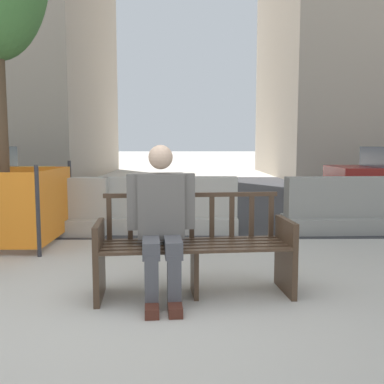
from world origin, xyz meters
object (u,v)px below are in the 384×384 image
object	(u,v)px
street_bench	(194,250)
construction_fence	(3,203)
jersey_barrier_centre	(171,209)
seated_person	(161,219)
jersey_barrier_left	(42,211)
jersey_barrier_right	(351,210)

from	to	relation	value
street_bench	construction_fence	distance (m)	3.23
jersey_barrier_centre	construction_fence	world-z (taller)	construction_fence
street_bench	seated_person	distance (m)	0.41
street_bench	construction_fence	bearing A→B (deg)	141.32
street_bench	construction_fence	world-z (taller)	construction_fence
street_bench	construction_fence	xyz separation A→B (m)	(-2.52, 2.01, 0.15)
jersey_barrier_left	construction_fence	bearing A→B (deg)	-113.13
jersey_barrier_centre	street_bench	bearing A→B (deg)	-83.94
street_bench	construction_fence	size ratio (longest dim) A/B	1.18
jersey_barrier_centre	jersey_barrier_right	distance (m)	2.74
seated_person	construction_fence	world-z (taller)	seated_person
jersey_barrier_left	street_bench	bearing A→B (deg)	-50.35
jersey_barrier_centre	jersey_barrier_left	distance (m)	1.93
seated_person	jersey_barrier_centre	xyz separation A→B (m)	(-0.02, 2.88, -0.35)
street_bench	jersey_barrier_left	world-z (taller)	street_bench
jersey_barrier_left	jersey_barrier_right	xyz separation A→B (m)	(4.67, 0.04, 0.00)
street_bench	jersey_barrier_right	distance (m)	3.66
jersey_barrier_left	jersey_barrier_right	distance (m)	4.67
seated_person	jersey_barrier_centre	distance (m)	2.90
street_bench	jersey_barrier_centre	xyz separation A→B (m)	(-0.30, 2.80, -0.06)
jersey_barrier_left	jersey_barrier_right	world-z (taller)	same
jersey_barrier_left	construction_fence	xyz separation A→B (m)	(-0.29, -0.67, 0.20)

